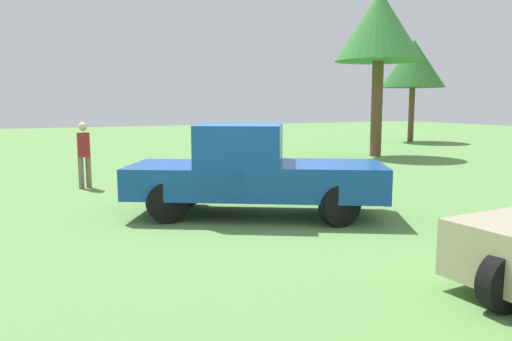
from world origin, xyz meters
name	(u,v)px	position (x,y,z in m)	size (l,w,h in m)	color
ground_plane	(247,217)	(0.00, 0.00, 0.00)	(80.00, 80.00, 0.00)	#5B8C47
pickup_truck	(250,169)	(-0.11, -0.12, 0.94)	(5.21, 4.04, 1.81)	black
person_bystander	(84,151)	(2.50, -4.83, 0.98)	(0.40, 0.40, 1.73)	#7A6B51
tree_back_right	(413,64)	(-16.37, -13.49, 4.43)	(3.57, 3.57, 5.79)	brown
tree_far_center	(379,28)	(-9.51, -8.02, 5.27)	(3.57, 3.57, 6.77)	brown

